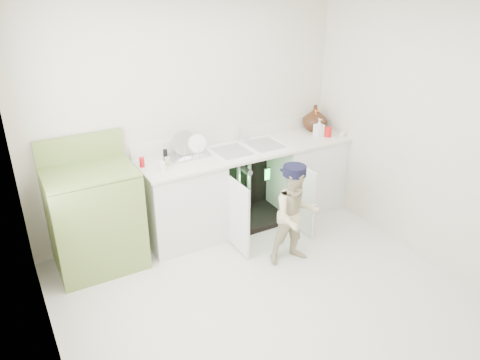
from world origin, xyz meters
name	(u,v)px	position (x,y,z in m)	size (l,w,h in m)	color
ground	(262,292)	(0.00, 0.00, 0.00)	(3.50, 3.50, 0.00)	beige
room_shell	(265,167)	(0.00, 0.00, 1.25)	(6.00, 5.50, 1.26)	beige
counter_run	(250,183)	(0.58, 1.21, 0.47)	(2.44, 1.02, 1.21)	silver
avocado_stove	(95,218)	(-1.16, 1.18, 0.52)	(0.82, 0.65, 1.27)	olive
repair_worker	(296,215)	(0.55, 0.29, 0.52)	(0.55, 0.81, 1.03)	beige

